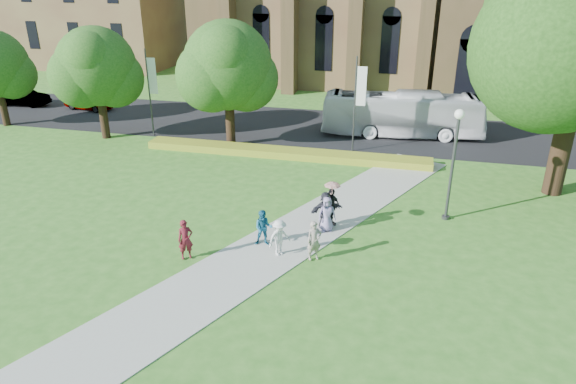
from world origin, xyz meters
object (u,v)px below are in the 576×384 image
(pedestrian_0, at_px, (185,239))
(car_1, at_px, (23,97))
(tour_coach, at_px, (402,114))
(streetlamp, at_px, (454,152))
(car_0, at_px, (88,101))

(pedestrian_0, bearing_deg, car_1, 104.33)
(tour_coach, distance_m, car_1, 31.82)
(streetlamp, relative_size, car_1, 1.18)
(car_0, relative_size, car_1, 0.95)
(car_0, bearing_deg, car_1, 101.38)
(streetlamp, bearing_deg, pedestrian_0, -148.66)
(streetlamp, xyz_separation_m, pedestrian_0, (-10.30, -6.27, -2.42))
(streetlamp, distance_m, car_0, 31.68)
(car_0, relative_size, pedestrian_0, 2.54)
(streetlamp, height_order, car_0, streetlamp)
(streetlamp, xyz_separation_m, car_0, (-28.22, 14.17, -2.55))
(streetlamp, bearing_deg, car_0, 153.34)
(car_0, distance_m, pedestrian_0, 27.18)
(tour_coach, relative_size, pedestrian_0, 6.61)
(tour_coach, bearing_deg, streetlamp, -174.04)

